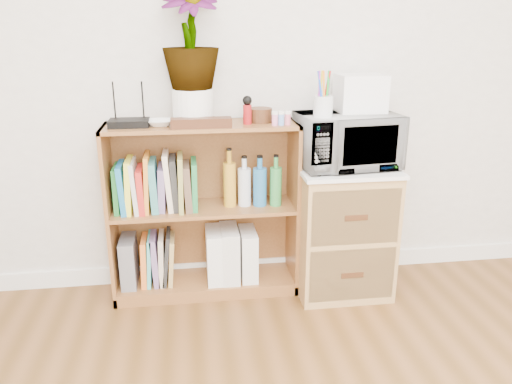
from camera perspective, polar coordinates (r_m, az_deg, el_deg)
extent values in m
cube|color=white|center=(3.04, 0.89, -8.43)|extent=(4.00, 0.02, 0.10)
cube|color=brown|center=(2.71, -5.94, -2.15)|extent=(1.00, 0.30, 0.95)
cube|color=#9E7542|center=(2.81, 9.70, -4.31)|extent=(0.50, 0.45, 0.70)
imported|color=white|center=(2.65, 10.36, 5.82)|extent=(0.54, 0.39, 0.28)
cylinder|color=silver|center=(2.50, 7.68, 9.66)|extent=(0.09, 0.09, 0.10)
cube|color=white|center=(2.70, 11.83, 11.00)|extent=(0.24, 0.20, 0.19)
cube|color=black|center=(2.58, -14.30, 7.66)|extent=(0.20, 0.13, 0.04)
imported|color=silver|center=(2.56, -10.90, 7.77)|extent=(0.13, 0.13, 0.03)
cylinder|color=white|center=(2.59, -7.22, 9.69)|extent=(0.21, 0.21, 0.17)
imported|color=#376E2C|center=(2.56, -7.53, 17.14)|extent=(0.28, 0.28, 0.50)
cube|color=#341D0E|center=(2.48, -6.28, 7.87)|extent=(0.30, 0.07, 0.05)
cylinder|color=maroon|center=(2.56, -1.00, 8.84)|extent=(0.04, 0.04, 0.10)
cylinder|color=#371E0F|center=(2.62, 0.49, 8.78)|extent=(0.12, 0.12, 0.07)
cube|color=pink|center=(2.53, 2.90, 8.29)|extent=(0.12, 0.04, 0.06)
cube|color=slate|center=(2.84, -14.31, -7.64)|extent=(0.08, 0.21, 0.27)
cube|color=white|center=(2.81, -4.72, -7.14)|extent=(0.09, 0.23, 0.29)
cube|color=silver|center=(2.81, -3.03, -6.98)|extent=(0.09, 0.24, 0.30)
cube|color=silver|center=(2.82, -0.92, -7.05)|extent=(0.09, 0.22, 0.28)
cube|color=#207930|center=(2.69, -15.59, 0.34)|extent=(0.03, 0.20, 0.24)
cube|color=#1B6CA4|center=(2.69, -14.94, 0.55)|extent=(0.04, 0.20, 0.26)
cube|color=yellow|center=(2.68, -14.26, 0.81)|extent=(0.04, 0.20, 0.28)
cube|color=beige|center=(2.68, -13.62, 0.75)|extent=(0.04, 0.20, 0.27)
cube|color=red|center=(2.68, -12.93, 0.39)|extent=(0.04, 0.20, 0.23)
cube|color=orange|center=(2.67, -12.32, 1.11)|extent=(0.03, 0.20, 0.30)
cube|color=teal|center=(2.67, -11.58, 0.79)|extent=(0.04, 0.20, 0.27)
cube|color=slate|center=(2.67, -10.70, 0.47)|extent=(0.04, 0.20, 0.23)
cube|color=beige|center=(2.66, -10.00, 1.27)|extent=(0.04, 0.20, 0.31)
cube|color=#282828|center=(2.66, -9.27, 1.01)|extent=(0.04, 0.20, 0.28)
cube|color=olive|center=(2.66, -8.60, 1.21)|extent=(0.03, 0.20, 0.29)
cube|color=brown|center=(2.67, -7.83, 0.71)|extent=(0.05, 0.20, 0.24)
cube|color=#217C3E|center=(2.66, -7.07, 0.90)|extent=(0.03, 0.20, 0.26)
cylinder|color=#BD8923|center=(2.66, -3.05, 1.59)|extent=(0.07, 0.07, 0.31)
cylinder|color=silver|center=(2.68, -1.35, 1.20)|extent=(0.07, 0.07, 0.26)
cylinder|color=#2368A4|center=(2.69, 0.38, 1.30)|extent=(0.07, 0.07, 0.27)
cylinder|color=#328A40|center=(2.70, 2.17, 1.41)|extent=(0.06, 0.06, 0.27)
cube|color=orange|center=(2.83, -12.61, -7.62)|extent=(0.04, 0.19, 0.26)
cube|color=#47ABA2|center=(2.83, -12.03, -7.50)|extent=(0.04, 0.19, 0.28)
cube|color=slate|center=(2.83, -11.42, -7.47)|extent=(0.04, 0.19, 0.28)
cube|color=beige|center=(2.82, -10.74, -7.44)|extent=(0.04, 0.19, 0.28)
cube|color=#242424|center=(2.82, -10.18, -7.30)|extent=(0.06, 0.19, 0.29)
cube|color=tan|center=(2.82, -9.62, -7.54)|extent=(0.04, 0.19, 0.26)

